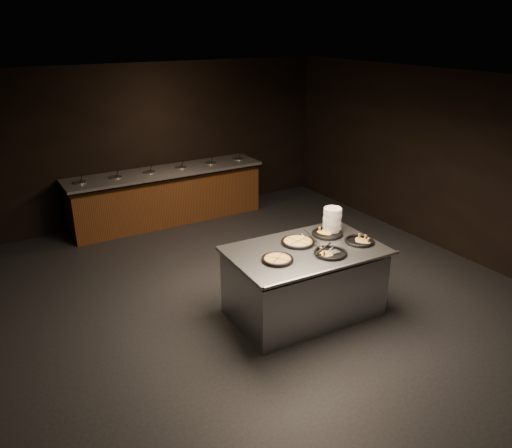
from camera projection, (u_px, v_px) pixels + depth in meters
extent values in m
cube|color=black|center=(267.00, 303.00, 6.80)|extent=(7.00, 8.00, 0.01)
cube|color=black|center=(269.00, 83.00, 5.71)|extent=(7.00, 8.00, 0.01)
cube|color=black|center=(155.00, 142.00, 9.44)|extent=(7.00, 0.01, 2.90)
cube|color=black|center=(454.00, 165.00, 7.93)|extent=(0.01, 8.00, 2.90)
cube|color=brown|center=(167.00, 199.00, 9.48)|extent=(3.60, 0.75, 0.85)
cube|color=#565559|center=(165.00, 172.00, 9.28)|extent=(3.70, 0.83, 0.05)
cube|color=#361D0C|center=(169.00, 218.00, 9.63)|extent=(3.60, 0.69, 0.08)
cylinder|color=silver|center=(80.00, 184.00, 8.54)|extent=(0.22, 0.22, 0.08)
cylinder|color=#3A6729|center=(80.00, 183.00, 8.53)|extent=(0.19, 0.19, 0.02)
cylinder|color=black|center=(81.00, 178.00, 8.49)|extent=(0.04, 0.10, 0.19)
cylinder|color=silver|center=(116.00, 179.00, 8.83)|extent=(0.22, 0.22, 0.08)
cylinder|color=#3A6729|center=(116.00, 177.00, 8.82)|extent=(0.19, 0.19, 0.02)
cylinder|color=black|center=(117.00, 173.00, 8.79)|extent=(0.04, 0.10, 0.19)
cylinder|color=silver|center=(149.00, 174.00, 9.13)|extent=(0.22, 0.22, 0.08)
cylinder|color=#3A6729|center=(149.00, 172.00, 9.12)|extent=(0.19, 0.19, 0.02)
cylinder|color=black|center=(151.00, 168.00, 9.09)|extent=(0.04, 0.10, 0.19)
cylinder|color=silver|center=(181.00, 169.00, 9.42)|extent=(0.22, 0.22, 0.08)
cylinder|color=#3A6729|center=(181.00, 168.00, 9.42)|extent=(0.19, 0.19, 0.02)
cylinder|color=black|center=(182.00, 163.00, 9.38)|extent=(0.04, 0.10, 0.19)
cylinder|color=silver|center=(210.00, 165.00, 9.72)|extent=(0.22, 0.22, 0.08)
cylinder|color=#3A6729|center=(210.00, 163.00, 9.71)|extent=(0.19, 0.19, 0.02)
cylinder|color=black|center=(212.00, 159.00, 9.68)|extent=(0.04, 0.10, 0.19)
cylinder|color=silver|center=(238.00, 160.00, 10.02)|extent=(0.22, 0.22, 0.08)
cylinder|color=#3A6729|center=(238.00, 159.00, 10.01)|extent=(0.19, 0.19, 0.02)
cylinder|color=black|center=(240.00, 155.00, 9.97)|extent=(0.04, 0.10, 0.19)
cube|color=silver|center=(304.00, 284.00, 6.42)|extent=(1.89, 1.20, 0.83)
cube|color=silver|center=(305.00, 250.00, 6.24)|extent=(1.97, 1.28, 0.04)
cylinder|color=silver|center=(336.00, 269.00, 5.76)|extent=(1.92, 0.13, 0.04)
cylinder|color=silver|center=(332.00, 220.00, 6.71)|extent=(0.25, 0.25, 0.33)
cylinder|color=black|center=(277.00, 260.00, 5.92)|extent=(0.36, 0.36, 0.01)
torus|color=black|center=(277.00, 259.00, 5.92)|extent=(0.39, 0.39, 0.04)
torus|color=#AA5E2B|center=(277.00, 259.00, 5.92)|extent=(0.32, 0.32, 0.03)
cylinder|color=#ECB855|center=(277.00, 259.00, 5.92)|extent=(0.28, 0.28, 0.02)
cube|color=black|center=(277.00, 258.00, 5.91)|extent=(0.16, 0.24, 0.00)
cube|color=black|center=(277.00, 258.00, 5.91)|extent=(0.24, 0.16, 0.00)
cylinder|color=black|center=(298.00, 243.00, 6.39)|extent=(0.41, 0.41, 0.01)
torus|color=black|center=(298.00, 242.00, 6.39)|extent=(0.44, 0.44, 0.04)
torus|color=#AA5E2B|center=(298.00, 241.00, 6.39)|extent=(0.37, 0.37, 0.03)
cylinder|color=#ECB855|center=(298.00, 242.00, 6.39)|extent=(0.33, 0.33, 0.02)
cube|color=black|center=(298.00, 241.00, 6.38)|extent=(0.09, 0.32, 0.00)
cube|color=black|center=(298.00, 241.00, 6.38)|extent=(0.32, 0.09, 0.00)
cylinder|color=black|center=(327.00, 234.00, 6.65)|extent=(0.39, 0.39, 0.01)
torus|color=black|center=(327.00, 233.00, 6.64)|extent=(0.41, 0.41, 0.04)
cylinder|color=black|center=(330.00, 254.00, 6.09)|extent=(0.39, 0.39, 0.01)
torus|color=black|center=(331.00, 253.00, 6.08)|extent=(0.41, 0.41, 0.04)
cylinder|color=black|center=(359.00, 242.00, 6.42)|extent=(0.36, 0.36, 0.01)
torus|color=black|center=(359.00, 241.00, 6.41)|extent=(0.38, 0.38, 0.04)
cube|color=silver|center=(299.00, 239.00, 6.47)|extent=(0.14, 0.15, 0.00)
cylinder|color=black|center=(311.00, 236.00, 6.34)|extent=(0.08, 0.22, 0.15)
cylinder|color=silver|center=(305.00, 238.00, 6.41)|extent=(0.05, 0.11, 0.09)
cube|color=silver|center=(334.00, 252.00, 6.11)|extent=(0.12, 0.10, 0.00)
cylinder|color=black|center=(324.00, 248.00, 6.00)|extent=(0.22, 0.03, 0.13)
cylinder|color=silver|center=(329.00, 251.00, 6.05)|extent=(0.11, 0.02, 0.08)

